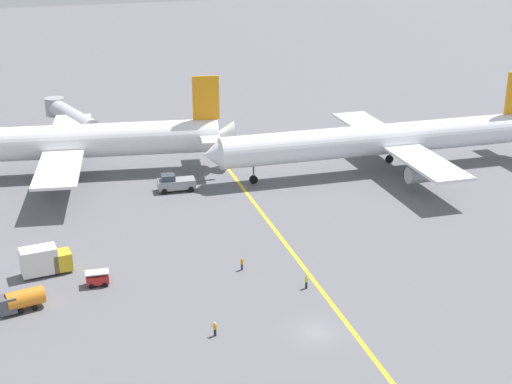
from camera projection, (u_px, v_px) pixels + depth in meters
name	position (u px, v px, depth m)	size (l,w,h in m)	color
ground_plane	(316.00, 332.00, 75.97)	(600.00, 600.00, 0.00)	slate
taxiway_stripe	(315.00, 283.00, 86.16)	(0.50, 120.00, 0.01)	yellow
airliner_at_gate_left	(50.00, 143.00, 119.14)	(60.74, 40.27, 15.77)	white
airliner_being_pushed	(383.00, 140.00, 121.76)	(59.98, 39.84, 15.34)	white
pushback_tug	(175.00, 183.00, 114.22)	(9.04, 3.34, 3.04)	gray
gse_catering_truck_tall	(45.00, 260.00, 87.69)	(6.02, 2.89, 3.50)	gold
gse_fuel_bowser_stubby	(20.00, 300.00, 79.62)	(5.16, 2.73, 2.40)	orange
gse_baggage_cart_trailing	(97.00, 278.00, 85.33)	(2.88, 1.86, 1.71)	red
ground_crew_marshaller_foreground	(306.00, 281.00, 84.58)	(0.36, 0.36, 1.67)	black
ground_crew_ramp_agent_by_cones	(215.00, 329.00, 75.07)	(0.49, 0.36, 1.60)	black
ground_crew_wing_walker_right	(242.00, 264.00, 88.96)	(0.46, 0.36, 1.61)	#2D3351
jet_bridge	(69.00, 115.00, 140.59)	(8.15, 21.05, 6.17)	#B7B7BC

